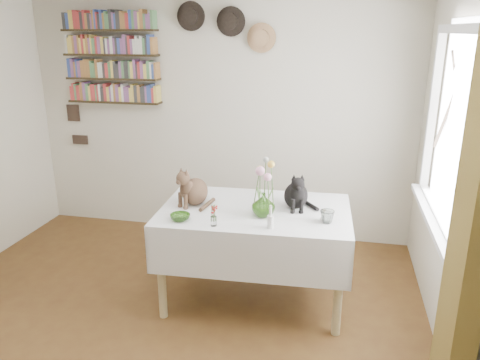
% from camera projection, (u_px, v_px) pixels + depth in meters
% --- Properties ---
extents(room, '(4.08, 4.58, 2.58)m').
position_uv_depth(room, '(121.00, 185.00, 2.75)').
color(room, brown).
rests_on(room, ground).
extents(window, '(0.12, 1.52, 1.32)m').
position_uv_depth(window, '(452.00, 146.00, 3.06)').
color(window, white).
rests_on(window, room).
extents(curtain, '(0.12, 0.38, 2.10)m').
position_uv_depth(curtain, '(471.00, 238.00, 2.29)').
color(curtain, brown).
rests_on(curtain, room).
extents(dining_table, '(1.51, 1.01, 0.79)m').
position_uv_depth(dining_table, '(255.00, 232.00, 3.72)').
color(dining_table, white).
rests_on(dining_table, room).
extents(tabby_cat, '(0.33, 0.35, 0.32)m').
position_uv_depth(tabby_cat, '(195.00, 185.00, 3.72)').
color(tabby_cat, brown).
rests_on(tabby_cat, dining_table).
extents(black_cat, '(0.25, 0.29, 0.31)m').
position_uv_depth(black_cat, '(296.00, 189.00, 3.65)').
color(black_cat, black).
rests_on(black_cat, dining_table).
extents(flower_vase, '(0.22, 0.22, 0.18)m').
position_uv_depth(flower_vase, '(263.00, 205.00, 3.49)').
color(flower_vase, '#70AF44').
rests_on(flower_vase, dining_table).
extents(green_bowl, '(0.19, 0.19, 0.05)m').
position_uv_depth(green_bowl, '(180.00, 217.00, 3.43)').
color(green_bowl, '#70AF44').
rests_on(green_bowl, dining_table).
extents(drinking_glass, '(0.11, 0.11, 0.10)m').
position_uv_depth(drinking_glass, '(327.00, 217.00, 3.38)').
color(drinking_glass, white).
rests_on(drinking_glass, dining_table).
extents(candlestick, '(0.05, 0.05, 0.17)m').
position_uv_depth(candlestick, '(270.00, 220.00, 3.29)').
color(candlestick, white).
rests_on(candlestick, dining_table).
extents(berry_jar, '(0.04, 0.04, 0.18)m').
position_uv_depth(berry_jar, '(214.00, 216.00, 3.32)').
color(berry_jar, white).
rests_on(berry_jar, dining_table).
extents(porcelain_figurine, '(0.05, 0.05, 0.09)m').
position_uv_depth(porcelain_figurine, '(323.00, 215.00, 3.43)').
color(porcelain_figurine, white).
rests_on(porcelain_figurine, dining_table).
extents(flower_bouquet, '(0.17, 0.12, 0.39)m').
position_uv_depth(flower_bouquet, '(264.00, 172.00, 3.43)').
color(flower_bouquet, '#4C7233').
rests_on(flower_bouquet, flower_vase).
extents(bookshelf_unit, '(1.00, 0.16, 0.91)m').
position_uv_depth(bookshelf_unit, '(112.00, 59.00, 4.80)').
color(bookshelf_unit, '#2D2312').
rests_on(bookshelf_unit, room).
extents(wall_hats, '(0.98, 0.09, 0.48)m').
position_uv_depth(wall_hats, '(227.00, 25.00, 4.48)').
color(wall_hats, black).
rests_on(wall_hats, room).
extents(wall_art_plaques, '(0.21, 0.02, 0.44)m').
position_uv_depth(wall_art_plaques, '(76.00, 124.00, 5.19)').
color(wall_art_plaques, '#38281E').
rests_on(wall_art_plaques, room).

